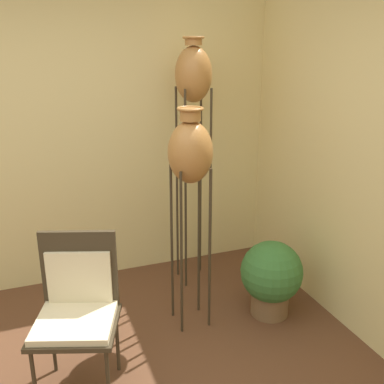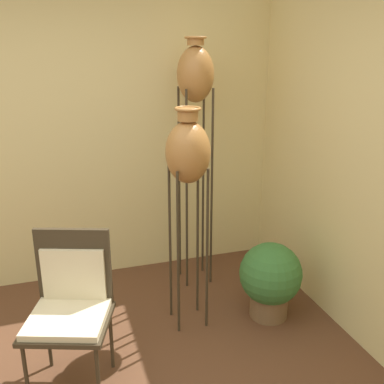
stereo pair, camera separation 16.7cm
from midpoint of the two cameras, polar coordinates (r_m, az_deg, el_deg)
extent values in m
cube|color=beige|center=(3.99, -18.86, 6.86)|extent=(7.94, 0.06, 2.70)
cylinder|color=#382D1E|center=(3.77, -2.09, -0.33)|extent=(0.02, 0.02, 1.74)
cylinder|color=#382D1E|center=(3.85, 1.07, 0.05)|extent=(0.02, 0.02, 1.74)
cylinder|color=#382D1E|center=(3.98, -3.12, 0.64)|extent=(0.02, 0.02, 1.74)
cylinder|color=#382D1E|center=(4.04, -0.10, 0.99)|extent=(0.02, 0.02, 1.74)
torus|color=#382D1E|center=(3.73, -1.14, 13.16)|extent=(0.23, 0.23, 0.02)
ellipsoid|color=#A87038|center=(3.72, -1.15, 14.69)|extent=(0.30, 0.30, 0.44)
cylinder|color=#A87038|center=(3.71, -1.18, 18.57)|extent=(0.14, 0.14, 0.06)
torus|color=#A87038|center=(3.71, -1.18, 19.03)|extent=(0.18, 0.18, 0.02)
cylinder|color=#382D1E|center=(3.25, -2.84, -8.17)|extent=(0.02, 0.02, 1.26)
cylinder|color=#382D1E|center=(3.32, 0.83, -7.57)|extent=(0.02, 0.02, 1.26)
cylinder|color=#382D1E|center=(3.44, -3.98, -6.61)|extent=(0.02, 0.02, 1.26)
cylinder|color=#382D1E|center=(3.50, -0.50, -6.08)|extent=(0.02, 0.02, 1.26)
torus|color=#382D1E|center=(3.16, -1.73, 3.29)|extent=(0.23, 0.23, 0.02)
ellipsoid|color=#A87038|center=(3.13, -1.74, 5.04)|extent=(0.32, 0.32, 0.44)
cylinder|color=#A87038|center=(3.08, -1.79, 9.78)|extent=(0.14, 0.14, 0.08)
torus|color=#A87038|center=(3.07, -1.80, 10.53)|extent=(0.18, 0.18, 0.02)
cylinder|color=#382D1E|center=(2.96, -21.01, -21.81)|extent=(0.02, 0.02, 0.46)
cylinder|color=#382D1E|center=(2.86, -12.39, -22.59)|extent=(0.02, 0.02, 0.46)
cylinder|color=#382D1E|center=(3.25, -18.74, -17.53)|extent=(0.02, 0.02, 0.46)
cylinder|color=#382D1E|center=(3.15, -11.05, -18.02)|extent=(0.02, 0.02, 0.46)
cube|color=#382D1E|center=(2.90, -16.25, -16.11)|extent=(0.62, 0.59, 0.03)
cube|color=beige|center=(2.88, -16.32, -15.54)|extent=(0.57, 0.54, 0.04)
cube|color=#382D1E|center=(2.94, -15.71, -9.42)|extent=(0.45, 0.18, 0.51)
cube|color=beige|center=(2.94, -15.75, -10.55)|extent=(0.38, 0.15, 0.36)
cylinder|color=brown|center=(3.76, 8.54, -13.74)|extent=(0.30, 0.30, 0.19)
torus|color=brown|center=(3.71, 8.61, -12.49)|extent=(0.33, 0.33, 0.02)
sphere|color=#387033|center=(3.62, 8.75, -10.00)|extent=(0.49, 0.49, 0.49)
camera|label=1|loc=(0.08, -91.34, -0.45)|focal=42.00mm
camera|label=2|loc=(0.08, 88.66, 0.45)|focal=42.00mm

